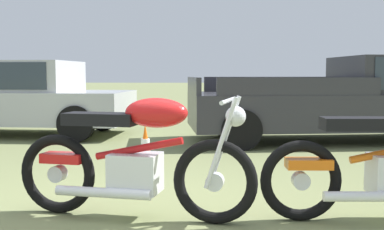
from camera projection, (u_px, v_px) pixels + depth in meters
ground_plane at (114, 226)px, 3.75m from camera, size 120.00×120.00×0.00m
motorcycle_red at (136, 159)px, 3.90m from camera, size 2.02×0.70×1.02m
car_silver at (21, 94)px, 9.27m from camera, size 4.14×2.11×1.43m
pickup_truck_charcoal at (353, 98)px, 8.44m from camera, size 5.38×2.48×1.49m
traffic_cone at (145, 145)px, 6.39m from camera, size 0.25×0.25×0.52m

